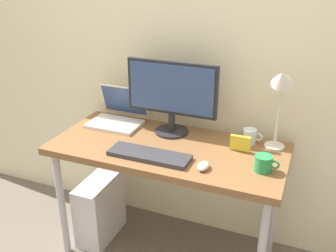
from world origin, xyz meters
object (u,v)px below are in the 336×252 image
object	(u,v)px
glass_cup	(250,136)
computer_tower	(100,209)
photo_frame	(240,143)
monitor	(172,93)
laptop	(119,114)
desk_lamp	(281,91)
coffee_mug	(264,163)
mouse	(203,166)
keyboard	(149,155)
desk	(168,158)

from	to	relation	value
glass_cup	computer_tower	size ratio (longest dim) A/B	0.26
photo_frame	computer_tower	world-z (taller)	photo_frame
monitor	photo_frame	distance (m)	0.49
laptop	photo_frame	bearing A→B (deg)	-7.57
laptop	computer_tower	bearing A→B (deg)	-105.86
desk_lamp	coffee_mug	xyz separation A→B (m)	(-0.02, -0.25, -0.30)
laptop	coffee_mug	xyz separation A→B (m)	(0.95, -0.27, -0.02)
photo_frame	computer_tower	size ratio (longest dim) A/B	0.26
mouse	keyboard	bearing A→B (deg)	177.88
glass_cup	keyboard	bearing A→B (deg)	-141.34
monitor	desk	bearing A→B (deg)	-74.91
coffee_mug	photo_frame	size ratio (longest dim) A/B	1.12
keyboard	glass_cup	distance (m)	0.59
glass_cup	desk_lamp	bearing A→B (deg)	-13.27
mouse	glass_cup	size ratio (longest dim) A/B	0.81
laptop	mouse	world-z (taller)	laptop
keyboard	monitor	bearing A→B (deg)	90.87
coffee_mug	computer_tower	size ratio (longest dim) A/B	0.29
mouse	computer_tower	size ratio (longest dim) A/B	0.21
laptop	computer_tower	size ratio (longest dim) A/B	0.76
glass_cup	photo_frame	world-z (taller)	photo_frame
monitor	mouse	bearing A→B (deg)	-48.34
photo_frame	glass_cup	bearing A→B (deg)	76.42
photo_frame	mouse	bearing A→B (deg)	-116.39
laptop	photo_frame	size ratio (longest dim) A/B	2.91
desk	laptop	world-z (taller)	laptop
photo_frame	coffee_mug	bearing A→B (deg)	-47.18
desk_lamp	photo_frame	xyz separation A→B (m)	(-0.17, -0.09, -0.29)
laptop	glass_cup	xyz separation A→B (m)	(0.83, 0.01, -0.01)
monitor	computer_tower	xyz separation A→B (m)	(-0.43, -0.19, -0.80)
mouse	coffee_mug	distance (m)	0.30
desk	computer_tower	bearing A→B (deg)	-177.49
keyboard	computer_tower	bearing A→B (deg)	161.92
desk	coffee_mug	world-z (taller)	coffee_mug
desk_lamp	mouse	world-z (taller)	desk_lamp
monitor	laptop	distance (m)	0.42
laptop	photo_frame	xyz separation A→B (m)	(0.80, -0.11, -0.01)
coffee_mug	photo_frame	world-z (taller)	photo_frame
desk_lamp	photo_frame	distance (m)	0.35
desk_lamp	keyboard	distance (m)	0.75
computer_tower	laptop	bearing A→B (deg)	74.14
mouse	computer_tower	xyz separation A→B (m)	(-0.73, 0.15, -0.56)
monitor	photo_frame	size ratio (longest dim) A/B	4.95
photo_frame	computer_tower	xyz separation A→B (m)	(-0.86, -0.10, -0.59)
desk_lamp	glass_cup	bearing A→B (deg)	166.73
desk	coffee_mug	bearing A→B (deg)	-8.32
laptop	desk_lamp	world-z (taller)	desk_lamp
desk	desk_lamp	bearing A→B (deg)	17.13
desk_lamp	computer_tower	xyz separation A→B (m)	(-1.03, -0.19, -0.88)
monitor	glass_cup	xyz separation A→B (m)	(0.46, 0.03, -0.21)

